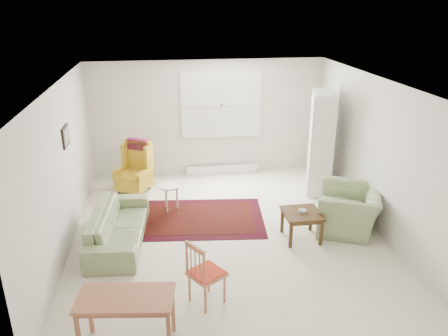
{
  "coord_description": "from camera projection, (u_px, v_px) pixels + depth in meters",
  "views": [
    {
      "loc": [
        -0.99,
        -6.34,
        3.65
      ],
      "look_at": [
        0.0,
        0.3,
        1.05
      ],
      "focal_mm": 35.0,
      "sensor_mm": 36.0,
      "label": 1
    }
  ],
  "objects": [
    {
      "name": "sofa",
      "position": [
        118.0,
        220.0,
        6.9
      ],
      "size": [
        0.92,
        2.01,
        0.79
      ],
      "primitive_type": "imported",
      "rotation": [
        0.0,
        0.0,
        1.49
      ],
      "color": "#768659",
      "rests_on": "ground"
    },
    {
      "name": "armchair",
      "position": [
        349.0,
        205.0,
        7.3
      ],
      "size": [
        1.33,
        1.4,
        0.86
      ],
      "primitive_type": "imported",
      "rotation": [
        0.0,
        0.0,
        -1.98
      ],
      "color": "#768659",
      "rests_on": "ground"
    },
    {
      "name": "stool",
      "position": [
        170.0,
        198.0,
        8.01
      ],
      "size": [
        0.39,
        0.39,
        0.5
      ],
      "primitive_type": null,
      "rotation": [
        0.0,
        0.0,
        0.03
      ],
      "color": "white",
      "rests_on": "ground"
    },
    {
      "name": "desk_chair",
      "position": [
        207.0,
        272.0,
        5.49
      ],
      "size": [
        0.54,
        0.54,
        0.9
      ],
      "primitive_type": null,
      "rotation": [
        0.0,
        0.0,
        2.15
      ],
      "color": "#A86343",
      "rests_on": "ground"
    },
    {
      "name": "coffee_table",
      "position": [
        301.0,
        225.0,
        7.05
      ],
      "size": [
        0.59,
        0.59,
        0.48
      ],
      "primitive_type": null,
      "rotation": [
        0.0,
        0.0,
        -0.0
      ],
      "color": "#3C2712",
      "rests_on": "ground"
    },
    {
      "name": "desk",
      "position": [
        128.0,
        321.0,
        4.82
      ],
      "size": [
        1.1,
        0.65,
        0.66
      ],
      "primitive_type": null,
      "rotation": [
        0.0,
        0.0,
        -0.13
      ],
      "color": "#A86343",
      "rests_on": "ground"
    },
    {
      "name": "rug",
      "position": [
        195.0,
        218.0,
        7.77
      ],
      "size": [
        2.56,
        1.79,
        0.02
      ],
      "primitive_type": null,
      "rotation": [
        0.0,
        0.0,
        -0.11
      ],
      "color": "black",
      "rests_on": "ground"
    },
    {
      "name": "wingback_chair",
      "position": [
        133.0,
        168.0,
        8.69
      ],
      "size": [
        0.82,
        0.84,
        1.04
      ],
      "primitive_type": null,
      "rotation": [
        0.0,
        0.0,
        -0.49
      ],
      "color": "gold",
      "rests_on": "ground"
    },
    {
      "name": "room",
      "position": [
        226.0,
        158.0,
        7.05
      ],
      "size": [
        5.04,
        5.54,
        2.51
      ],
      "color": "beige",
      "rests_on": "ground"
    },
    {
      "name": "cabinet",
      "position": [
        321.0,
        143.0,
        8.56
      ],
      "size": [
        0.64,
        0.9,
        2.02
      ],
      "primitive_type": null,
      "rotation": [
        0.0,
        0.0,
        -0.29
      ],
      "color": "silver",
      "rests_on": "ground"
    }
  ]
}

